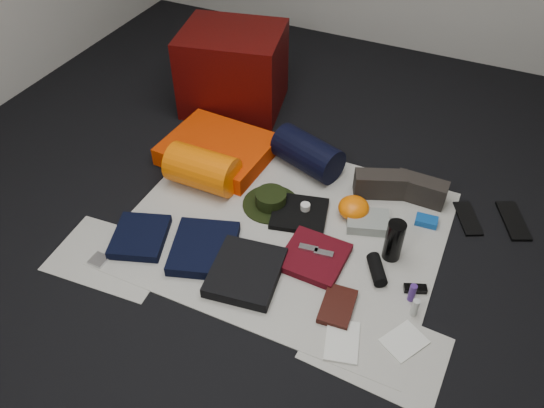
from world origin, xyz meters
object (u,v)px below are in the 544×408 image
at_px(red_cabinet, 233,70).
at_px(stuff_sack, 202,169).
at_px(compact_camera, 389,224).
at_px(sleeping_pad, 218,149).
at_px(water_bottle, 394,241).
at_px(paperback_book, 338,306).
at_px(navy_duffel, 308,153).

distance_m(red_cabinet, stuff_sack, 0.88).
height_order(red_cabinet, compact_camera, red_cabinet).
height_order(red_cabinet, sleeping_pad, red_cabinet).
xyz_separation_m(red_cabinet, stuff_sack, (0.23, -0.83, -0.15)).
height_order(water_bottle, paperback_book, water_bottle).
relative_size(sleeping_pad, navy_duffel, 1.50).
bearing_deg(water_bottle, paperback_book, -108.31).
height_order(compact_camera, paperback_book, compact_camera).
distance_m(red_cabinet, paperback_book, 1.81).
xyz_separation_m(compact_camera, paperback_book, (-0.07, -0.60, -0.01)).
relative_size(sleeping_pad, water_bottle, 2.70).
bearing_deg(sleeping_pad, paperback_book, -36.12).
bearing_deg(stuff_sack, sleeping_pad, 100.78).
bearing_deg(paperback_book, red_cabinet, 127.55).
bearing_deg(sleeping_pad, water_bottle, -16.43).
relative_size(red_cabinet, paperback_book, 2.92).
bearing_deg(navy_duffel, sleeping_pad, -146.78).
xyz_separation_m(navy_duffel, paperback_book, (0.51, -0.88, -0.09)).
relative_size(red_cabinet, sleeping_pad, 1.05).
relative_size(water_bottle, compact_camera, 2.12).
bearing_deg(compact_camera, navy_duffel, 149.54).
distance_m(sleeping_pad, navy_duffel, 0.54).
xyz_separation_m(navy_duffel, water_bottle, (0.64, -0.47, 0.01)).
distance_m(sleeping_pad, paperback_book, 1.28).
relative_size(stuff_sack, water_bottle, 1.73).
relative_size(navy_duffel, water_bottle, 1.80).
xyz_separation_m(stuff_sack, water_bottle, (1.12, -0.08, -0.00)).
bearing_deg(stuff_sack, paperback_book, -26.59).
xyz_separation_m(sleeping_pad, paperback_book, (1.03, -0.75, -0.04)).
distance_m(stuff_sack, water_bottle, 1.12).
bearing_deg(red_cabinet, navy_duffel, -44.06).
height_order(sleeping_pad, paperback_book, sleeping_pad).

